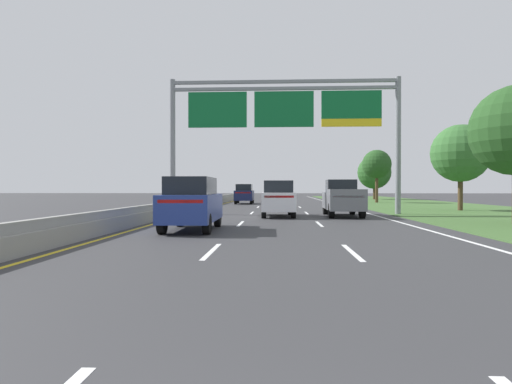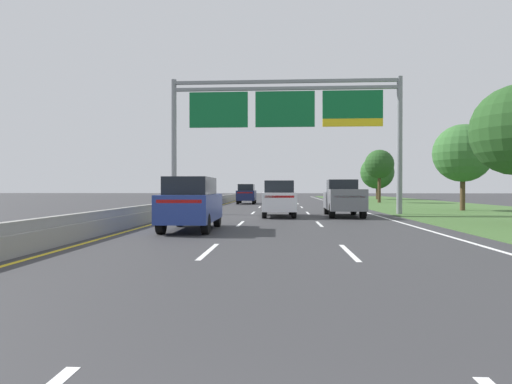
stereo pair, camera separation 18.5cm
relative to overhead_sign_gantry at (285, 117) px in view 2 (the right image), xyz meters
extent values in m
plane|color=#333335|center=(-0.30, 7.60, -6.34)|extent=(220.00, 220.00, 0.00)
cube|color=white|center=(-2.15, -16.90, -6.34)|extent=(0.14, 3.00, 0.01)
cube|color=white|center=(-2.15, -7.90, -6.34)|extent=(0.14, 3.00, 0.01)
cube|color=white|center=(-2.15, 1.10, -6.34)|extent=(0.14, 3.00, 0.01)
cube|color=white|center=(-2.15, 10.10, -6.34)|extent=(0.14, 3.00, 0.01)
cube|color=white|center=(-2.15, 19.10, -6.34)|extent=(0.14, 3.00, 0.01)
cube|color=white|center=(-2.15, 28.10, -6.34)|extent=(0.14, 3.00, 0.01)
cube|color=white|center=(-2.15, 37.10, -6.34)|extent=(0.14, 3.00, 0.01)
cube|color=white|center=(-2.15, 46.10, -6.34)|extent=(0.14, 3.00, 0.01)
cube|color=white|center=(-2.15, 55.10, -6.34)|extent=(0.14, 3.00, 0.01)
cube|color=white|center=(1.55, -16.90, -6.34)|extent=(0.14, 3.00, 0.01)
cube|color=white|center=(1.55, -7.90, -6.34)|extent=(0.14, 3.00, 0.01)
cube|color=white|center=(1.55, 1.10, -6.34)|extent=(0.14, 3.00, 0.01)
cube|color=white|center=(1.55, 10.10, -6.34)|extent=(0.14, 3.00, 0.01)
cube|color=white|center=(1.55, 19.10, -6.34)|extent=(0.14, 3.00, 0.01)
cube|color=white|center=(1.55, 28.10, -6.34)|extent=(0.14, 3.00, 0.01)
cube|color=white|center=(1.55, 37.10, -6.34)|extent=(0.14, 3.00, 0.01)
cube|color=white|center=(1.55, 46.10, -6.34)|extent=(0.14, 3.00, 0.01)
cube|color=white|center=(1.55, 55.10, -6.34)|extent=(0.14, 3.00, 0.01)
cube|color=white|center=(5.60, 7.60, -6.34)|extent=(0.16, 106.00, 0.01)
cube|color=gold|center=(-6.20, 7.60, -6.34)|extent=(0.16, 106.00, 0.01)
cube|color=#3D602D|center=(13.65, 7.60, -6.33)|extent=(14.00, 110.00, 0.02)
cube|color=gray|center=(-6.90, 7.60, -6.07)|extent=(0.60, 110.00, 0.55)
cube|color=gray|center=(-6.90, 7.60, -5.64)|extent=(0.25, 110.00, 0.30)
cylinder|color=gray|center=(-7.35, 0.08, -1.91)|extent=(0.36, 0.36, 8.86)
cylinder|color=gray|center=(7.35, 0.08, -1.91)|extent=(0.36, 0.36, 8.86)
cube|color=gray|center=(0.00, 0.08, 2.29)|extent=(14.70, 0.24, 0.20)
cube|color=gray|center=(0.00, 0.08, 1.84)|extent=(14.70, 0.24, 0.20)
cube|color=#0C602D|center=(-4.33, -0.10, 0.46)|extent=(3.83, 0.12, 2.31)
cube|color=#0C602D|center=(0.00, -0.10, 0.46)|extent=(3.83, 0.12, 2.31)
cube|color=#0C602D|center=(4.33, -0.10, 0.71)|extent=(3.83, 0.12, 1.81)
cube|color=yellow|center=(4.33, -0.10, -0.45)|extent=(3.83, 0.12, 0.50)
cube|color=slate|center=(3.48, -2.11, -5.42)|extent=(2.11, 5.44, 1.00)
cube|color=black|center=(3.50, -1.26, -4.53)|extent=(1.76, 1.94, 0.78)
cube|color=#B21414|center=(3.42, -4.77, -5.12)|extent=(1.68, 0.12, 0.12)
cube|color=slate|center=(3.44, -3.84, -4.82)|extent=(2.04, 1.99, 0.20)
cylinder|color=black|center=(2.67, -0.26, -5.92)|extent=(0.32, 0.85, 0.84)
cylinder|color=black|center=(4.37, -0.30, -5.92)|extent=(0.32, 0.85, 0.84)
cylinder|color=black|center=(2.59, -3.93, -5.92)|extent=(0.32, 0.85, 0.84)
cylinder|color=black|center=(4.29, -3.97, -5.92)|extent=(0.32, 0.85, 0.84)
cube|color=silver|center=(-0.40, -2.56, -5.44)|extent=(2.04, 4.75, 1.05)
cube|color=black|center=(-0.39, -2.71, -4.57)|extent=(1.72, 3.05, 0.68)
cube|color=#B21414|center=(-0.33, -4.87, -5.12)|extent=(1.60, 0.13, 0.12)
cylinder|color=black|center=(-1.26, -0.98, -5.96)|extent=(0.28, 0.77, 0.76)
cylinder|color=black|center=(0.38, -0.94, -5.96)|extent=(0.28, 0.77, 0.76)
cylinder|color=black|center=(-1.17, -4.18, -5.96)|extent=(0.28, 0.77, 0.76)
cylinder|color=black|center=(0.47, -4.13, -5.96)|extent=(0.28, 0.77, 0.76)
cube|color=#161E47|center=(-3.99, 18.36, -5.44)|extent=(1.95, 4.72, 1.05)
cube|color=black|center=(-3.99, 18.21, -4.57)|extent=(1.66, 3.02, 0.68)
cube|color=#B21414|center=(-3.97, 16.05, -5.12)|extent=(1.60, 0.10, 0.12)
cylinder|color=black|center=(-4.83, 19.95, -5.96)|extent=(0.27, 0.76, 0.76)
cylinder|color=black|center=(-3.19, 19.96, -5.96)|extent=(0.27, 0.76, 0.76)
cylinder|color=black|center=(-4.80, 16.75, -5.96)|extent=(0.27, 0.76, 0.76)
cylinder|color=black|center=(-3.16, 16.77, -5.96)|extent=(0.27, 0.76, 0.76)
cube|color=navy|center=(-3.81, -11.12, -5.44)|extent=(1.98, 4.73, 1.05)
cube|color=black|center=(-3.81, -11.27, -4.57)|extent=(1.68, 3.03, 0.68)
cube|color=#B21414|center=(-3.77, -13.43, -5.12)|extent=(1.60, 0.11, 0.12)
cylinder|color=black|center=(-4.66, -9.54, -5.96)|extent=(0.27, 0.76, 0.76)
cylinder|color=black|center=(-3.02, -9.51, -5.96)|extent=(0.27, 0.76, 0.76)
cylinder|color=black|center=(-4.60, -12.74, -5.96)|extent=(0.27, 0.76, 0.76)
cylinder|color=black|center=(-2.96, -12.71, -5.96)|extent=(0.27, 0.76, 0.76)
cylinder|color=#4C3823|center=(13.27, 4.89, -5.05)|extent=(0.36, 0.36, 2.58)
sphere|color=#33662D|center=(13.27, 4.89, -2.05)|extent=(4.30, 4.30, 4.30)
cylinder|color=#4C3823|center=(11.07, 22.68, -4.78)|extent=(0.36, 0.36, 3.13)
sphere|color=#234C1E|center=(11.07, 22.68, -1.88)|extent=(3.34, 3.34, 3.34)
cylinder|color=#4C3823|center=(14.03, 37.49, -5.30)|extent=(0.36, 0.36, 2.08)
sphere|color=#285623|center=(14.03, 37.49, -2.28)|extent=(4.95, 4.95, 4.95)
camera|label=1|loc=(-0.39, -28.34, -4.66)|focal=30.51mm
camera|label=2|loc=(-0.21, -28.33, -4.66)|focal=30.51mm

